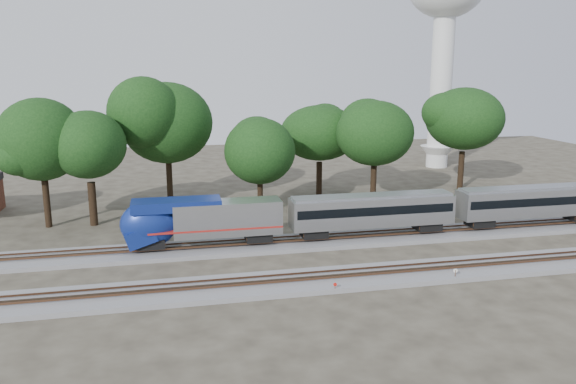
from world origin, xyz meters
The scene contains 14 objects.
ground centered at (0.00, 0.00, 0.00)m, with size 160.00×160.00×0.00m, color #383328.
track_far centered at (0.00, 6.00, 0.21)m, with size 160.00×5.00×0.73m.
track_near centered at (0.00, -4.00, 0.21)m, with size 160.00×5.00×0.73m.
switch_stand_red centered at (1.94, -6.39, 0.56)m, with size 0.27×0.11×0.87m.
switch_stand_white centered at (12.18, -5.99, 0.68)m, with size 0.33×0.14×1.06m.
switch_lever centered at (5.95, -5.67, 0.15)m, with size 0.50×0.30×0.30m, color #512D19.
water_tower centered at (35.57, 43.65, 26.25)m, with size 12.80×12.80×35.44m.
tree_1 centered at (-23.00, 17.84, 9.50)m, with size 9.67×9.67×13.64m.
tree_2 centered at (-18.29, 17.53, 8.86)m, with size 9.02×9.02×12.72m.
tree_3 centered at (-9.99, 24.92, 10.29)m, with size 10.47×10.47×14.77m.
tree_4 centered at (0.24, 17.91, 7.53)m, with size 7.68×7.68×10.82m.
tree_5 centered at (9.67, 26.41, 8.43)m, with size 8.58×8.58×12.10m.
tree_6 centered at (15.12, 20.47, 8.91)m, with size 9.07×9.07×12.79m.
tree_7 centered at (30.32, 26.09, 9.93)m, with size 10.11×10.11×14.25m.
Camera 1 is at (-10.09, -44.86, 16.92)m, focal length 35.00 mm.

